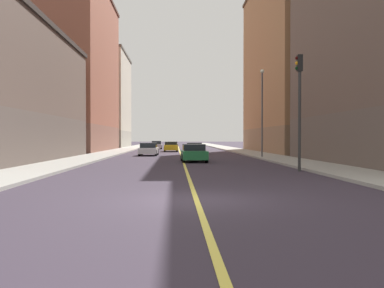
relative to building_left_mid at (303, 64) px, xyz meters
The scene contains 15 objects.
ground_plane 45.28m from the building_left_mid, 110.79° to the right, with size 400.00×400.00×0.00m, color #362C3A.
sidewalk_left 15.51m from the building_left_mid, 132.28° to the left, with size 3.38×168.00×0.15m, color #9E9B93.
sidewalk_right 27.53m from the building_left_mid, 161.52° to the left, with size 3.38×168.00×0.15m, color #9E9B93.
lane_center_stripe 20.78m from the building_left_mid, 152.86° to the left, with size 0.16×154.00×0.01m, color #E5D14C.
building_left_mid is the anchor object (origin of this frame).
building_right_midblock 31.73m from the building_left_mid, 168.96° to the left, with size 11.43×24.14×22.23m.
building_right_distant 43.03m from the building_left_mid, 136.43° to the left, with size 11.43×17.88×18.06m.
traffic_light_left_near 32.57m from the building_left_mid, 107.14° to the right, with size 0.40×0.32×6.41m.
street_lamp_left_near 18.63m from the building_left_mid, 118.49° to the right, with size 0.36×0.36×7.88m.
car_silver 28.29m from the building_left_mid, 137.31° to the left, with size 1.83×4.56×1.34m.
car_black 28.27m from the building_left_mid, 129.45° to the left, with size 1.93×3.94×1.21m.
car_maroon 18.66m from the building_left_mid, 156.21° to the right, with size 1.87×4.28×1.32m.
car_white 23.40m from the building_left_mid, 155.33° to the right, with size 1.98×4.24×1.33m.
car_green 27.42m from the building_left_mid, 125.64° to the right, with size 2.02×4.24×1.36m.
car_yellow 20.26m from the building_left_mid, 165.88° to the left, with size 1.91×4.58×1.32m.
Camera 1 is at (-0.63, -12.64, 1.84)m, focal length 40.01 mm.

